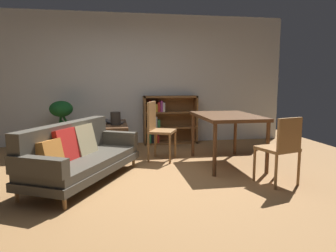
{
  "coord_description": "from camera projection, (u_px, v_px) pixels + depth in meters",
  "views": [
    {
      "loc": [
        -0.31,
        -4.04,
        1.32
      ],
      "look_at": [
        0.48,
        0.47,
        0.67
      ],
      "focal_mm": 33.68,
      "sensor_mm": 36.0,
      "label": 1
    }
  ],
  "objects": [
    {
      "name": "back_wall_panel",
      "position": [
        128.0,
        80.0,
        6.63
      ],
      "size": [
        6.8,
        0.1,
        2.7
      ],
      "primitive_type": "cube",
      "color": "silver",
      "rests_on": "ground_plane"
    },
    {
      "name": "bookshelf",
      "position": [
        166.0,
        119.0,
        6.7
      ],
      "size": [
        1.14,
        0.31,
        1.01
      ],
      "color": "brown",
      "rests_on": "ground_plane"
    },
    {
      "name": "ground_plane",
      "position": [
        139.0,
        181.0,
        4.18
      ],
      "size": [
        8.16,
        8.16,
        0.0
      ],
      "primitive_type": "plane",
      "color": "#9E7042"
    },
    {
      "name": "fabric_couch",
      "position": [
        78.0,
        154.0,
        4.14
      ],
      "size": [
        1.53,
        2.02,
        0.77
      ],
      "color": "olive",
      "rests_on": "ground_plane"
    },
    {
      "name": "desk_speaker",
      "position": [
        116.0,
        118.0,
        5.71
      ],
      "size": [
        0.18,
        0.18,
        0.24
      ],
      "color": "#2D2823",
      "rests_on": "media_console"
    },
    {
      "name": "potted_floor_plant",
      "position": [
        62.0,
        118.0,
        6.0
      ],
      "size": [
        0.48,
        0.43,
        0.95
      ],
      "color": "#9E9389",
      "rests_on": "ground_plane"
    },
    {
      "name": "dining_table",
      "position": [
        227.0,
        120.0,
        4.97
      ],
      "size": [
        0.89,
        1.32,
        0.8
      ],
      "color": "#56351E",
      "rests_on": "ground_plane"
    },
    {
      "name": "media_console",
      "position": [
        117.0,
        137.0,
        5.97
      ],
      "size": [
        0.39,
        1.26,
        0.53
      ],
      "color": "#56351E",
      "rests_on": "ground_plane"
    },
    {
      "name": "open_laptop",
      "position": [
        114.0,
        122.0,
        5.98
      ],
      "size": [
        0.46,
        0.34,
        0.09
      ],
      "color": "#333338",
      "rests_on": "media_console"
    },
    {
      "name": "dining_chair_near",
      "position": [
        158.0,
        127.0,
        5.26
      ],
      "size": [
        0.54,
        0.56,
        0.98
      ],
      "color": "olive",
      "rests_on": "ground_plane"
    },
    {
      "name": "dining_chair_far",
      "position": [
        281.0,
        146.0,
        3.99
      ],
      "size": [
        0.53,
        0.52,
        0.88
      ],
      "color": "olive",
      "rests_on": "ground_plane"
    }
  ]
}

